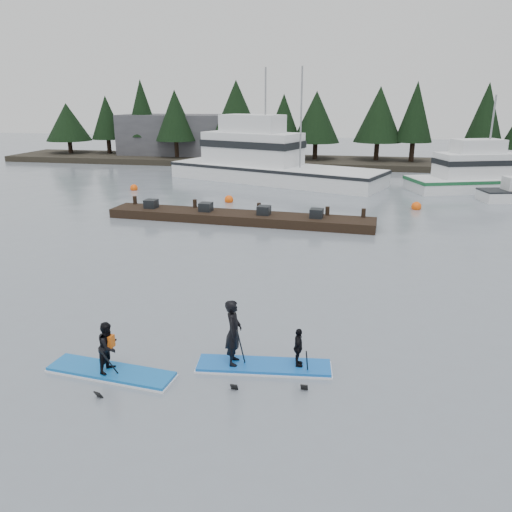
% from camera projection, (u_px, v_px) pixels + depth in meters
% --- Properties ---
extents(ground, '(160.00, 160.00, 0.00)m').
position_uv_depth(ground, '(214.00, 359.00, 13.75)').
color(ground, gray).
rests_on(ground, ground).
extents(far_shore, '(70.00, 8.00, 0.60)m').
position_uv_depth(far_shore, '(322.00, 162.00, 52.90)').
color(far_shore, '#2D281E').
rests_on(far_shore, ground).
extents(treeline, '(60.00, 4.00, 8.00)m').
position_uv_depth(treeline, '(322.00, 165.00, 52.99)').
color(treeline, black).
rests_on(treeline, ground).
extents(waterfront_building, '(18.00, 6.00, 5.00)m').
position_uv_depth(waterfront_building, '(200.00, 137.00, 56.70)').
color(waterfront_building, '#4C4C51').
rests_on(waterfront_building, ground).
extents(fishing_boat_large, '(19.05, 11.26, 10.31)m').
position_uv_depth(fishing_boat_large, '(269.00, 172.00, 42.71)').
color(fishing_boat_large, white).
rests_on(fishing_boat_large, ground).
extents(fishing_boat_medium, '(13.36, 7.78, 7.88)m').
position_uv_depth(fishing_boat_medium, '(487.00, 183.00, 38.62)').
color(fishing_boat_medium, white).
rests_on(fishing_boat_medium, ground).
extents(floating_dock, '(15.60, 3.07, 0.52)m').
position_uv_depth(floating_dock, '(239.00, 217.00, 28.77)').
color(floating_dock, black).
rests_on(floating_dock, ground).
extents(buoy_a, '(0.58, 0.58, 0.58)m').
position_uv_depth(buoy_a, '(134.00, 190.00, 38.67)').
color(buoy_a, '#FF570C').
rests_on(buoy_a, ground).
extents(buoy_d, '(0.63, 0.63, 0.63)m').
position_uv_depth(buoy_d, '(416.00, 209.00, 32.07)').
color(buoy_d, '#FF570C').
rests_on(buoy_d, ground).
extents(buoy_b, '(0.61, 0.61, 0.61)m').
position_uv_depth(buoy_b, '(229.00, 202.00, 34.25)').
color(buoy_b, '#FF570C').
rests_on(buoy_b, ground).
extents(paddleboard_solo, '(3.45, 1.27, 1.89)m').
position_uv_depth(paddleboard_solo, '(110.00, 357.00, 12.84)').
color(paddleboard_solo, '#1364B7').
rests_on(paddleboard_solo, ground).
extents(paddleboard_duo, '(3.60, 1.38, 2.45)m').
position_uv_depth(paddleboard_duo, '(255.00, 347.00, 13.10)').
color(paddleboard_duo, blue).
rests_on(paddleboard_duo, ground).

